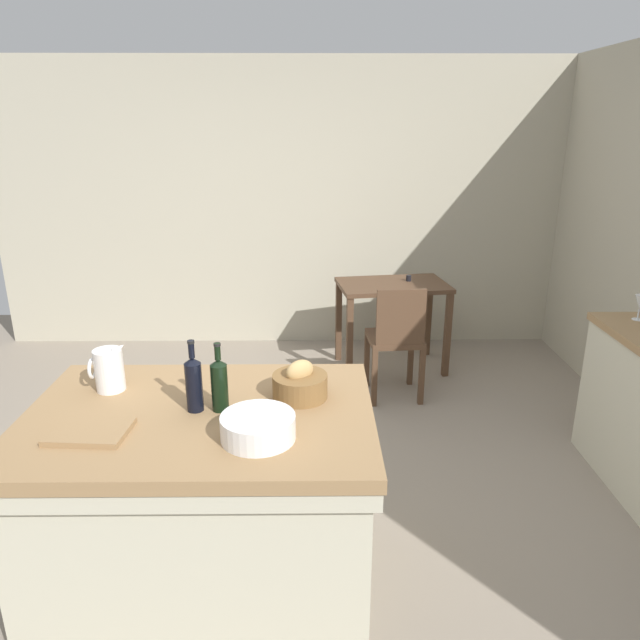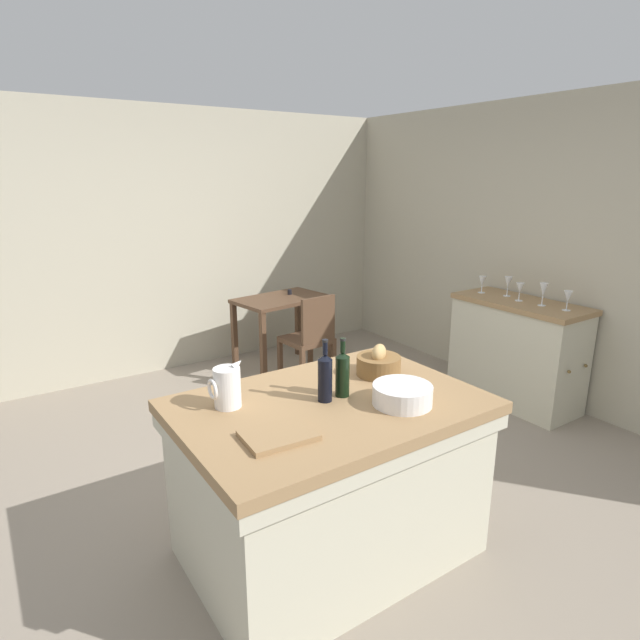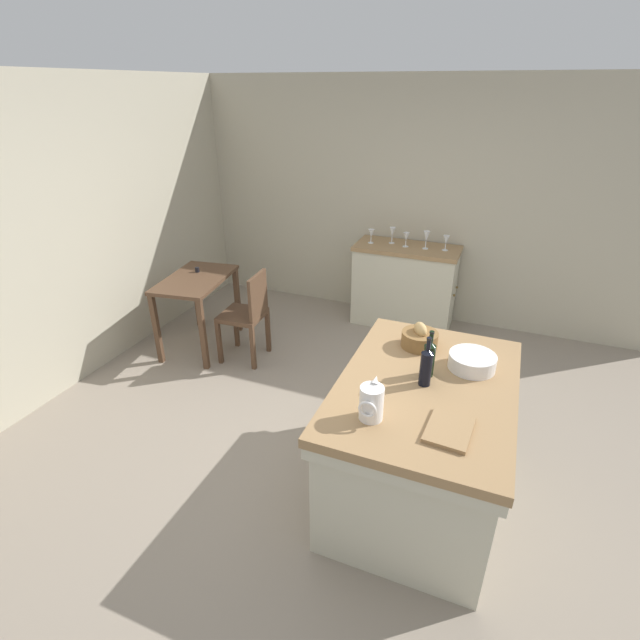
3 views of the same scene
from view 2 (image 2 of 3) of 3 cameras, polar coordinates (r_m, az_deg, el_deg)
The scene contains 18 objects.
ground_plane at distance 3.61m, azimuth -2.27°, elevation -17.25°, with size 6.76×6.76×0.00m, color gray.
wall_back at distance 5.46m, azimuth -17.07°, elevation 8.06°, with size 5.32×0.12×2.60m, color #B2AA93.
wall_right at distance 4.95m, azimuth 24.26°, elevation 6.66°, with size 0.12×5.20×2.60m, color #B2AA93.
island_table at distance 2.80m, azimuth 1.02°, elevation -16.38°, with size 1.49×1.03×0.88m.
side_cabinet at distance 4.88m, azimuth 20.68°, elevation -3.26°, with size 0.52×1.14×0.92m.
writing_desk at distance 5.28m, azimuth -4.24°, elevation 1.14°, with size 0.97×0.68×0.81m.
wooden_chair at distance 4.80m, azimuth -1.07°, elevation -2.02°, with size 0.43×0.43×0.91m.
pitcher at distance 2.55m, azimuth -10.16°, elevation -7.23°, with size 0.17×0.13×0.24m.
wash_bowl at distance 2.59m, azimuth 9.00°, elevation -8.07°, with size 0.29×0.29×0.10m, color white.
bread_basket at distance 2.93m, azimuth 6.43°, elevation -4.80°, with size 0.25×0.25×0.18m.
cutting_board at distance 2.28m, azimuth -4.56°, elevation -12.48°, with size 0.30×0.22×0.02m, color #99754C.
wine_bottle_dark at distance 2.63m, azimuth 2.48°, elevation -5.79°, with size 0.07×0.07×0.31m.
wine_bottle_amber at distance 2.56m, azimuth 0.55°, elevation -6.19°, with size 0.07×0.07×0.32m.
wine_glass_far_left at distance 4.54m, azimuth 25.51°, elevation 2.28°, with size 0.07×0.07×0.16m.
wine_glass_left at distance 4.63m, azimuth 23.27°, elevation 3.02°, with size 0.07×0.07×0.19m.
wine_glass_middle at distance 4.74m, azimuth 21.05°, elevation 3.22°, with size 0.07×0.07×0.16m.
wine_glass_right at distance 4.88m, azimuth 19.90°, elevation 3.86°, with size 0.07×0.07×0.18m.
wine_glass_far_right at distance 4.95m, azimuth 17.35°, elevation 4.05°, with size 0.07×0.07×0.15m.
Camera 2 is at (-1.57, -2.59, 1.96)m, focal length 29.22 mm.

